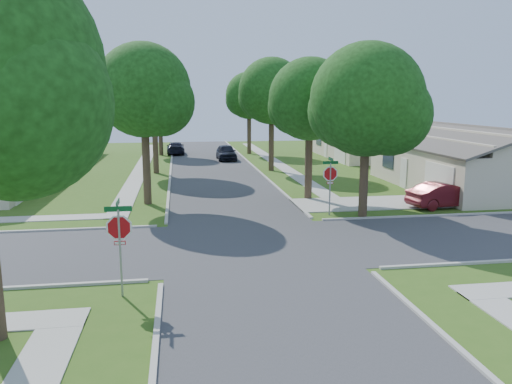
{
  "coord_description": "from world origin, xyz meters",
  "views": [
    {
      "loc": [
        -2.9,
        -19.46,
        5.92
      ],
      "look_at": [
        0.64,
        3.21,
        1.6
      ],
      "focal_mm": 35.0,
      "sensor_mm": 36.0,
      "label": 1
    }
  ],
  "objects": [
    {
      "name": "sidewalk_nw",
      "position": [
        -6.1,
        26.0,
        0.02
      ],
      "size": [
        1.2,
        40.0,
        0.04
      ],
      "primitive_type": "cube",
      "color": "#9E9B91",
      "rests_on": "ground"
    },
    {
      "name": "stop_sign_sw",
      "position": [
        -4.7,
        -4.7,
        2.03
      ],
      "size": [
        1.05,
        0.8,
        2.98
      ],
      "color": "gray",
      "rests_on": "ground"
    },
    {
      "name": "tree_e_far",
      "position": [
        4.75,
        34.01,
        5.98
      ],
      "size": [
        5.17,
        5.0,
        8.72
      ],
      "color": "#38281C",
      "rests_on": "ground"
    },
    {
      "name": "tree_w_far",
      "position": [
        -4.65,
        34.01,
        5.51
      ],
      "size": [
        4.76,
        4.6,
        8.04
      ],
      "color": "#38281C",
      "rests_on": "ground"
    },
    {
      "name": "stop_sign_ne",
      "position": [
        4.7,
        4.7,
        2.03
      ],
      "size": [
        1.05,
        0.8,
        2.98
      ],
      "color": "gray",
      "rests_on": "ground"
    },
    {
      "name": "house_nw_far",
      "position": [
        -15.99,
        32.0,
        1.52
      ],
      "size": [
        8.42,
        13.6,
        4.23
      ],
      "color": "beige",
      "rests_on": "ground"
    },
    {
      "name": "house_ne_near",
      "position": [
        15.99,
        11.0,
        1.52
      ],
      "size": [
        8.42,
        13.6,
        4.23
      ],
      "color": "beige",
      "rests_on": "ground"
    },
    {
      "name": "tree_ne_corner",
      "position": [
        6.36,
        4.21,
        5.59
      ],
      "size": [
        5.8,
        5.6,
        8.66
      ],
      "color": "#38281C",
      "rests_on": "ground"
    },
    {
      "name": "driveway",
      "position": [
        7.9,
        7.1,
        0.03
      ],
      "size": [
        8.8,
        3.6,
        0.05
      ],
      "primitive_type": "cube",
      "color": "#9E9B91",
      "rests_on": "ground"
    },
    {
      "name": "car_curb_west",
      "position": [
        -3.2,
        34.82,
        0.66
      ],
      "size": [
        1.95,
        4.57,
        1.31
      ],
      "primitive_type": "imported",
      "rotation": [
        0.0,
        0.0,
        3.17
      ],
      "color": "black",
      "rests_on": "ground"
    },
    {
      "name": "house_ne_far",
      "position": [
        15.99,
        29.0,
        1.52
      ],
      "size": [
        8.42,
        13.6,
        4.23
      ],
      "color": "beige",
      "rests_on": "ground"
    },
    {
      "name": "tree_e_near",
      "position": [
        4.75,
        9.01,
        5.64
      ],
      "size": [
        4.97,
        4.8,
        8.28
      ],
      "color": "#38281C",
      "rests_on": "ground"
    },
    {
      "name": "ground",
      "position": [
        0.0,
        0.0,
        0.0
      ],
      "size": [
        100.0,
        100.0,
        0.0
      ],
      "primitive_type": "plane",
      "color": "#355918",
      "rests_on": "ground"
    },
    {
      "name": "sidewalk_ne",
      "position": [
        6.1,
        26.0,
        0.02
      ],
      "size": [
        1.2,
        40.0,
        0.04
      ],
      "primitive_type": "cube",
      "color": "#9E9B91",
      "rests_on": "ground"
    },
    {
      "name": "tree_w_mid",
      "position": [
        -4.64,
        21.01,
        6.49
      ],
      "size": [
        5.8,
        5.6,
        9.56
      ],
      "color": "#38281C",
      "rests_on": "ground"
    },
    {
      "name": "car_curb_east",
      "position": [
        1.7,
        28.82,
        0.75
      ],
      "size": [
        1.82,
        4.44,
        1.51
      ],
      "primitive_type": "imported",
      "rotation": [
        0.0,
        0.0,
        0.01
      ],
      "color": "black",
      "rests_on": "ground"
    },
    {
      "name": "car_driveway",
      "position": [
        11.5,
        5.5,
        0.69
      ],
      "size": [
        4.36,
        2.12,
        1.38
      ],
      "primitive_type": "imported",
      "rotation": [
        0.0,
        0.0,
        1.74
      ],
      "color": "#4E1016",
      "rests_on": "ground"
    },
    {
      "name": "road_ns",
      "position": [
        0.0,
        0.0,
        0.0
      ],
      "size": [
        7.0,
        100.0,
        0.02
      ],
      "primitive_type": "cube",
      "color": "#333335",
      "rests_on": "ground"
    },
    {
      "name": "tree_e_mid",
      "position": [
        4.76,
        21.01,
        6.25
      ],
      "size": [
        5.59,
        5.4,
        9.21
      ],
      "color": "#38281C",
      "rests_on": "ground"
    },
    {
      "name": "tree_w_near",
      "position": [
        -4.64,
        9.01,
        6.12
      ],
      "size": [
        5.38,
        5.2,
        8.97
      ],
      "color": "#38281C",
      "rests_on": "ground"
    }
  ]
}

